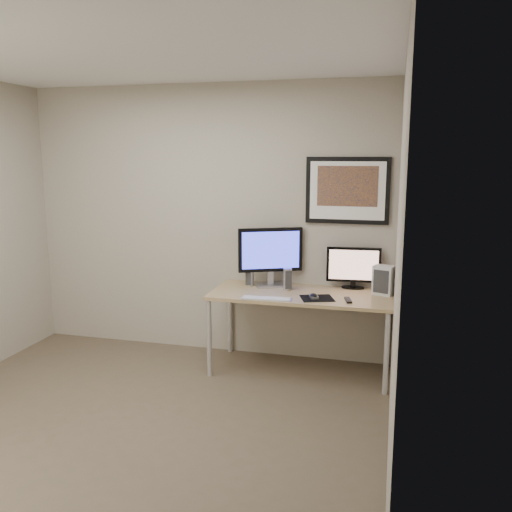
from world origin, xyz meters
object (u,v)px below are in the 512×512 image
(desk, at_px, (301,300))
(monitor_tv, at_px, (353,267))
(keyboard, at_px, (266,298))
(fan_unit, at_px, (383,280))
(speaker_right, at_px, (287,279))
(framed_art, at_px, (347,190))
(monitor_large, at_px, (270,254))
(speaker_left, at_px, (250,277))

(desk, height_order, monitor_tv, monitor_tv)
(keyboard, bearing_deg, fan_unit, 20.37)
(fan_unit, bearing_deg, monitor_tv, 168.81)
(speaker_right, bearing_deg, framed_art, 1.36)
(monitor_large, distance_m, monitor_tv, 0.77)
(desk, xyz_separation_m, monitor_large, (-0.33, 0.19, 0.37))
(monitor_tv, height_order, keyboard, monitor_tv)
(framed_art, bearing_deg, fan_unit, -29.92)
(desk, height_order, speaker_right, speaker_right)
(monitor_tv, relative_size, speaker_left, 2.79)
(desk, relative_size, keyboard, 3.77)
(desk, xyz_separation_m, monitor_tv, (0.43, 0.28, 0.27))
(fan_unit, bearing_deg, speaker_right, -159.06)
(keyboard, xyz_separation_m, fan_unit, (0.95, 0.41, 0.12))
(framed_art, relative_size, speaker_left, 4.28)
(keyboard, bearing_deg, monitor_large, 96.24)
(framed_art, relative_size, monitor_tv, 1.54)
(desk, distance_m, fan_unit, 0.74)
(speaker_left, distance_m, fan_unit, 1.21)
(speaker_left, xyz_separation_m, speaker_right, (0.37, -0.06, 0.01))
(speaker_right, height_order, fan_unit, fan_unit)
(monitor_tv, bearing_deg, speaker_right, -165.77)
(desk, distance_m, monitor_tv, 0.58)
(monitor_tv, bearing_deg, desk, -151.20)
(speaker_right, bearing_deg, speaker_left, 146.31)
(framed_art, distance_m, keyboard, 1.23)
(desk, height_order, keyboard, keyboard)
(monitor_large, distance_m, fan_unit, 1.05)
(speaker_left, bearing_deg, keyboard, -44.68)
(desk, relative_size, framed_art, 2.13)
(speaker_left, xyz_separation_m, keyboard, (0.26, -0.43, -0.08))
(keyboard, bearing_deg, desk, 45.63)
(speaker_left, height_order, fan_unit, fan_unit)
(monitor_large, height_order, speaker_right, monitor_large)
(framed_art, relative_size, fan_unit, 2.91)
(speaker_left, bearing_deg, speaker_right, 5.41)
(framed_art, distance_m, monitor_large, 0.91)
(speaker_left, relative_size, fan_unit, 0.68)
(desk, relative_size, speaker_right, 8.10)
(monitor_tv, xyz_separation_m, keyboard, (-0.68, -0.57, -0.20))
(monitor_large, height_order, speaker_left, monitor_large)
(speaker_right, distance_m, keyboard, 0.40)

